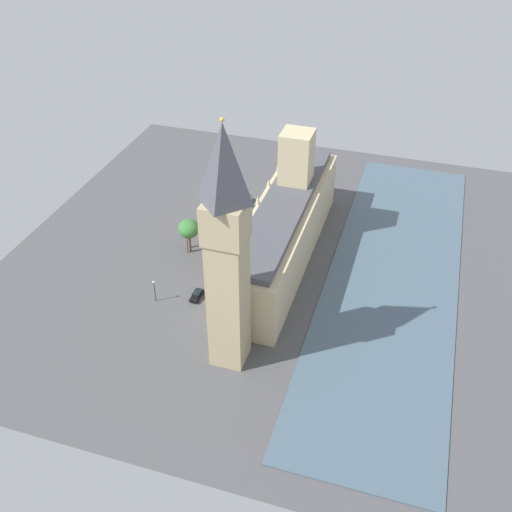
{
  "coord_description": "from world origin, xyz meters",
  "views": [
    {
      "loc": [
        -32.36,
        119.61,
        90.92
      ],
      "look_at": [
        1.0,
        12.93,
        9.05
      ],
      "focal_mm": 41.69,
      "sensor_mm": 36.0,
      "label": 1
    }
  ],
  "objects_px": {
    "pedestrian_under_trees": "(263,225)",
    "plane_tree_leading": "(189,228)",
    "car_dark_green_kerbside": "(239,231)",
    "car_white_midblock": "(252,203)",
    "parliament_building": "(284,227)",
    "pedestrian_far_end": "(265,224)",
    "plane_tree_by_river_gate": "(189,230)",
    "clock_tower": "(227,250)",
    "pedestrian_opposite_hall": "(255,241)",
    "double_decker_bus_corner": "(224,257)",
    "street_lamp_slot_10": "(187,240)",
    "car_black_near_tower": "(197,295)",
    "street_lamp_trailing": "(154,287)"
  },
  "relations": [
    {
      "from": "car_dark_green_kerbside",
      "to": "street_lamp_slot_10",
      "type": "relative_size",
      "value": 0.81
    },
    {
      "from": "street_lamp_slot_10",
      "to": "double_decker_bus_corner",
      "type": "bearing_deg",
      "value": 167.92
    },
    {
      "from": "parliament_building",
      "to": "pedestrian_far_end",
      "type": "relative_size",
      "value": 39.72
    },
    {
      "from": "street_lamp_trailing",
      "to": "street_lamp_slot_10",
      "type": "distance_m",
      "value": 20.16
    },
    {
      "from": "car_black_near_tower",
      "to": "street_lamp_trailing",
      "type": "distance_m",
      "value": 10.17
    },
    {
      "from": "car_white_midblock",
      "to": "street_lamp_trailing",
      "type": "relative_size",
      "value": 0.72
    },
    {
      "from": "pedestrian_opposite_hall",
      "to": "street_lamp_trailing",
      "type": "bearing_deg",
      "value": 31.11
    },
    {
      "from": "parliament_building",
      "to": "plane_tree_by_river_gate",
      "type": "relative_size",
      "value": 6.91
    },
    {
      "from": "car_black_near_tower",
      "to": "plane_tree_by_river_gate",
      "type": "height_order",
      "value": "plane_tree_by_river_gate"
    },
    {
      "from": "car_dark_green_kerbside",
      "to": "plane_tree_leading",
      "type": "height_order",
      "value": "plane_tree_leading"
    },
    {
      "from": "car_dark_green_kerbside",
      "to": "pedestrian_under_trees",
      "type": "xyz_separation_m",
      "value": [
        -5.3,
        -4.92,
        -0.14
      ]
    },
    {
      "from": "clock_tower",
      "to": "car_white_midblock",
      "type": "bearing_deg",
      "value": -76.56
    },
    {
      "from": "plane_tree_leading",
      "to": "street_lamp_trailing",
      "type": "relative_size",
      "value": 1.43
    },
    {
      "from": "parliament_building",
      "to": "clock_tower",
      "type": "bearing_deg",
      "value": 88.32
    },
    {
      "from": "street_lamp_trailing",
      "to": "street_lamp_slot_10",
      "type": "relative_size",
      "value": 1.04
    },
    {
      "from": "car_dark_green_kerbside",
      "to": "pedestrian_under_trees",
      "type": "height_order",
      "value": "car_dark_green_kerbside"
    },
    {
      "from": "double_decker_bus_corner",
      "to": "pedestrian_far_end",
      "type": "xyz_separation_m",
      "value": [
        -4.6,
        -20.39,
        -1.92
      ]
    },
    {
      "from": "parliament_building",
      "to": "clock_tower",
      "type": "relative_size",
      "value": 1.19
    },
    {
      "from": "parliament_building",
      "to": "plane_tree_leading",
      "type": "xyz_separation_m",
      "value": [
        24.43,
        3.92,
        -2.76
      ]
    },
    {
      "from": "clock_tower",
      "to": "pedestrian_under_trees",
      "type": "relative_size",
      "value": 31.92
    },
    {
      "from": "plane_tree_by_river_gate",
      "to": "street_lamp_trailing",
      "type": "height_order",
      "value": "plane_tree_by_river_gate"
    },
    {
      "from": "plane_tree_by_river_gate",
      "to": "street_lamp_trailing",
      "type": "xyz_separation_m",
      "value": [
        0.14,
        20.86,
        -2.71
      ]
    },
    {
      "from": "car_dark_green_kerbside",
      "to": "car_black_near_tower",
      "type": "relative_size",
      "value": 0.97
    },
    {
      "from": "car_white_midblock",
      "to": "double_decker_bus_corner",
      "type": "height_order",
      "value": "double_decker_bus_corner"
    },
    {
      "from": "pedestrian_under_trees",
      "to": "plane_tree_by_river_gate",
      "type": "xyz_separation_m",
      "value": [
        14.67,
        16.62,
        6.12
      ]
    },
    {
      "from": "car_white_midblock",
      "to": "plane_tree_leading",
      "type": "bearing_deg",
      "value": 71.12
    },
    {
      "from": "car_dark_green_kerbside",
      "to": "street_lamp_trailing",
      "type": "height_order",
      "value": "street_lamp_trailing"
    },
    {
      "from": "clock_tower",
      "to": "car_dark_green_kerbside",
      "type": "height_order",
      "value": "clock_tower"
    },
    {
      "from": "car_black_near_tower",
      "to": "pedestrian_opposite_hall",
      "type": "relative_size",
      "value": 2.89
    },
    {
      "from": "double_decker_bus_corner",
      "to": "car_black_near_tower",
      "type": "height_order",
      "value": "double_decker_bus_corner"
    },
    {
      "from": "double_decker_bus_corner",
      "to": "plane_tree_leading",
      "type": "xyz_separation_m",
      "value": [
        11.37,
        -4.71,
        3.53
      ]
    },
    {
      "from": "pedestrian_far_end",
      "to": "plane_tree_by_river_gate",
      "type": "xyz_separation_m",
      "value": [
        15.2,
        17.33,
        6.15
      ]
    },
    {
      "from": "plane_tree_leading",
      "to": "street_lamp_trailing",
      "type": "height_order",
      "value": "plane_tree_leading"
    },
    {
      "from": "pedestrian_under_trees",
      "to": "street_lamp_slot_10",
      "type": "relative_size",
      "value": 0.3
    },
    {
      "from": "car_white_midblock",
      "to": "double_decker_bus_corner",
      "type": "distance_m",
      "value": 29.91
    },
    {
      "from": "car_white_midblock",
      "to": "pedestrian_opposite_hall",
      "type": "relative_size",
      "value": 2.6
    },
    {
      "from": "double_decker_bus_corner",
      "to": "street_lamp_trailing",
      "type": "xyz_separation_m",
      "value": [
        10.74,
        17.8,
        1.53
      ]
    },
    {
      "from": "pedestrian_under_trees",
      "to": "street_lamp_slot_10",
      "type": "distance_m",
      "value": 23.19
    },
    {
      "from": "car_white_midblock",
      "to": "car_dark_green_kerbside",
      "type": "relative_size",
      "value": 0.93
    },
    {
      "from": "plane_tree_by_river_gate",
      "to": "pedestrian_far_end",
      "type": "bearing_deg",
      "value": -131.26
    },
    {
      "from": "street_lamp_slot_10",
      "to": "plane_tree_leading",
      "type": "bearing_deg",
      "value": -80.97
    },
    {
      "from": "pedestrian_opposite_hall",
      "to": "pedestrian_far_end",
      "type": "bearing_deg",
      "value": -122.85
    },
    {
      "from": "pedestrian_under_trees",
      "to": "plane_tree_leading",
      "type": "distance_m",
      "value": 22.18
    },
    {
      "from": "pedestrian_opposite_hall",
      "to": "pedestrian_under_trees",
      "type": "distance_m",
      "value": 8.13
    },
    {
      "from": "car_white_midblock",
      "to": "car_dark_green_kerbside",
      "type": "height_order",
      "value": "same"
    },
    {
      "from": "car_dark_green_kerbside",
      "to": "double_decker_bus_corner",
      "type": "distance_m",
      "value": 14.91
    },
    {
      "from": "street_lamp_slot_10",
      "to": "clock_tower",
      "type": "bearing_deg",
      "value": 125.7
    },
    {
      "from": "parliament_building",
      "to": "pedestrian_under_trees",
      "type": "height_order",
      "value": "parliament_building"
    },
    {
      "from": "parliament_building",
      "to": "car_dark_green_kerbside",
      "type": "relative_size",
      "value": 13.72
    },
    {
      "from": "clock_tower",
      "to": "pedestrian_opposite_hall",
      "type": "xyz_separation_m",
      "value": [
        7.53,
        -41.12,
        -26.86
      ]
    }
  ]
}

